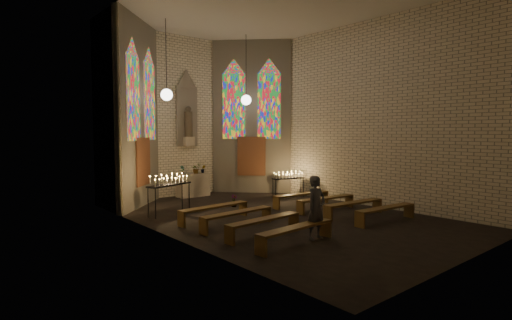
% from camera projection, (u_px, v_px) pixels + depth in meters
% --- Properties ---
extents(floor, '(12.00, 12.00, 0.00)m').
position_uv_depth(floor, '(278.00, 216.00, 13.28)').
color(floor, black).
rests_on(floor, ground).
extents(room, '(8.22, 12.43, 7.00)m').
position_uv_depth(room, '(220.00, 109.00, 15.60)').
color(room, '#F2E6CA').
rests_on(room, ground).
extents(altar, '(1.40, 0.60, 1.00)m').
position_uv_depth(altar, '(193.00, 185.00, 17.41)').
color(altar, beige).
rests_on(altar, ground).
extents(flower_vase_left, '(0.23, 0.18, 0.39)m').
position_uv_depth(flower_vase_left, '(182.00, 170.00, 16.98)').
color(flower_vase_left, '#4C723F').
rests_on(flower_vase_left, altar).
extents(flower_vase_center, '(0.45, 0.41, 0.44)m').
position_uv_depth(flower_vase_center, '(196.00, 168.00, 17.39)').
color(flower_vase_center, '#4C723F').
rests_on(flower_vase_center, altar).
extents(flower_vase_right, '(0.24, 0.22, 0.35)m').
position_uv_depth(flower_vase_right, '(203.00, 169.00, 17.66)').
color(flower_vase_right, '#4C723F').
rests_on(flower_vase_right, altar).
extents(aisle_flower_pot, '(0.29, 0.29, 0.46)m').
position_uv_depth(aisle_flower_pot, '(234.00, 201.00, 15.00)').
color(aisle_flower_pot, '#4C723F').
rests_on(aisle_flower_pot, ground).
extents(votive_stand_left, '(1.80, 0.97, 1.30)m').
position_uv_depth(votive_stand_left, '(169.00, 182.00, 13.61)').
color(votive_stand_left, black).
rests_on(votive_stand_left, ground).
extents(votive_stand_right, '(1.47, 0.72, 1.05)m').
position_uv_depth(votive_stand_right, '(288.00, 176.00, 17.11)').
color(votive_stand_right, black).
rests_on(votive_stand_right, ground).
extents(pew_left_0, '(2.53, 0.54, 0.48)m').
position_uv_depth(pew_left_0, '(214.00, 208.00, 12.61)').
color(pew_left_0, '#553B18').
rests_on(pew_left_0, ground).
extents(pew_right_0, '(2.53, 0.54, 0.48)m').
position_uv_depth(pew_right_0, '(302.00, 196.00, 15.16)').
color(pew_right_0, '#553B18').
rests_on(pew_right_0, ground).
extents(pew_left_1, '(2.53, 0.54, 0.48)m').
position_uv_depth(pew_left_1, '(237.00, 214.00, 11.69)').
color(pew_left_1, '#553B18').
rests_on(pew_left_1, ground).
extents(pew_right_1, '(2.53, 0.54, 0.48)m').
position_uv_depth(pew_right_1, '(326.00, 200.00, 14.24)').
color(pew_right_1, '#553B18').
rests_on(pew_right_1, ground).
extents(pew_left_2, '(2.53, 0.54, 0.48)m').
position_uv_depth(pew_left_2, '(264.00, 222.00, 10.78)').
color(pew_left_2, '#553B18').
rests_on(pew_left_2, ground).
extents(pew_right_2, '(2.53, 0.54, 0.48)m').
position_uv_depth(pew_right_2, '(354.00, 204.00, 13.33)').
color(pew_right_2, '#553B18').
rests_on(pew_right_2, ground).
extents(pew_left_3, '(2.53, 0.54, 0.48)m').
position_uv_depth(pew_left_3, '(296.00, 230.00, 9.86)').
color(pew_left_3, '#553B18').
rests_on(pew_left_3, ground).
extents(pew_right_3, '(2.53, 0.54, 0.48)m').
position_uv_depth(pew_right_3, '(386.00, 210.00, 12.41)').
color(pew_right_3, '#553B18').
rests_on(pew_right_3, ground).
extents(visitor, '(0.62, 0.41, 1.68)m').
position_uv_depth(visitor, '(316.00, 207.00, 10.43)').
color(visitor, '#44454D').
rests_on(visitor, ground).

